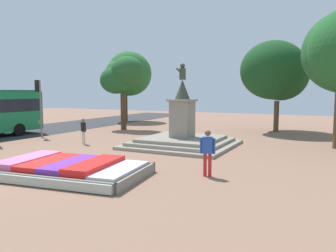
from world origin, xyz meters
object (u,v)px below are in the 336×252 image
statue_monument (182,135)px  traffic_light_far_corner (39,98)px  pedestrian_crossing_plaza (208,150)px  flower_planter (69,169)px  pedestrian_near_planter (83,129)px

statue_monument → traffic_light_far_corner: bearing=-174.6°
pedestrian_crossing_plaza → statue_monument: bearing=121.9°
flower_planter → pedestrian_crossing_plaza: pedestrian_crossing_plaza is taller
traffic_light_far_corner → pedestrian_near_planter: size_ratio=2.52×
statue_monument → pedestrian_near_planter: statue_monument is taller
pedestrian_near_planter → pedestrian_crossing_plaza: 9.93m
pedestrian_crossing_plaza → traffic_light_far_corner: bearing=160.9°
pedestrian_near_planter → flower_planter: bearing=-53.0°
statue_monument → traffic_light_far_corner: (-10.30, -0.98, 2.04)m
pedestrian_near_planter → pedestrian_crossing_plaza: bearing=-22.4°
statue_monument → pedestrian_crossing_plaza: (3.62, -5.81, 0.36)m
pedestrian_near_planter → pedestrian_crossing_plaza: size_ratio=0.90×
statue_monument → pedestrian_crossing_plaza: bearing=-58.1°
flower_planter → statue_monument: statue_monument is taller
flower_planter → pedestrian_near_planter: 7.59m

